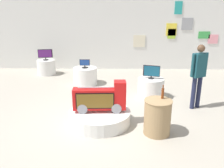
{
  "coord_description": "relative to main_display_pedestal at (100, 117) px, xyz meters",
  "views": [
    {
      "loc": [
        0.51,
        -5.39,
        2.68
      ],
      "look_at": [
        0.38,
        0.36,
        0.82
      ],
      "focal_mm": 37.83,
      "sensor_mm": 36.0,
      "label": 1
    }
  ],
  "objects": [
    {
      "name": "ground_plane",
      "position": [
        -0.1,
        0.19,
        -0.16
      ],
      "size": [
        30.0,
        30.0,
        0.0
      ],
      "primitive_type": "plane",
      "color": "#A8A091"
    },
    {
      "name": "display_pedestal_center_rear",
      "position": [
        -0.76,
        3.09,
        0.15
      ],
      "size": [
        0.87,
        0.87,
        0.61
      ],
      "primitive_type": "cylinder",
      "color": "silver",
      "rests_on": "ground"
    },
    {
      "name": "back_wall_display",
      "position": [
        -0.07,
        5.43,
        1.44
      ],
      "size": [
        12.35,
        0.13,
        3.2
      ],
      "color": "silver",
      "rests_on": "ground"
    },
    {
      "name": "display_pedestal_left_rear",
      "position": [
        1.46,
        1.77,
        0.15
      ],
      "size": [
        0.81,
        0.81,
        0.61
      ],
      "primitive_type": "cylinder",
      "color": "silver",
      "rests_on": "ground"
    },
    {
      "name": "novelty_firetruck_tv",
      "position": [
        0.02,
        -0.01,
        0.47
      ],
      "size": [
        1.26,
        0.39,
        0.75
      ],
      "color": "gray",
      "rests_on": "main_display_pedestal"
    },
    {
      "name": "tv_on_center_rear",
      "position": [
        -0.76,
        3.08,
        0.61
      ],
      "size": [
        0.37,
        0.23,
        0.31
      ],
      "color": "black",
      "rests_on": "display_pedestal_center_rear"
    },
    {
      "name": "shopper_browsing_near_truck",
      "position": [
        2.6,
        0.98,
        0.89
      ],
      "size": [
        0.5,
        0.36,
        1.78
      ],
      "color": "#1E233F",
      "rests_on": "ground"
    },
    {
      "name": "tv_on_left_rear",
      "position": [
        1.46,
        1.77,
        0.68
      ],
      "size": [
        0.5,
        0.18,
        0.41
      ],
      "color": "black",
      "rests_on": "display_pedestal_left_rear"
    },
    {
      "name": "main_display_pedestal",
      "position": [
        0.0,
        0.0,
        0.0
      ],
      "size": [
        1.49,
        1.49,
        0.31
      ],
      "primitive_type": "cylinder",
      "color": "silver",
      "rests_on": "ground"
    },
    {
      "name": "bottle_on_side_table",
      "position": [
        1.41,
        -0.37,
        0.76
      ],
      "size": [
        0.06,
        0.06,
        0.31
      ],
      "color": "brown",
      "rests_on": "side_table_round"
    },
    {
      "name": "side_table_round",
      "position": [
        1.31,
        -0.48,
        0.25
      ],
      "size": [
        0.61,
        0.61,
        0.79
      ],
      "color": "#9E7F56",
      "rests_on": "ground"
    },
    {
      "name": "tv_on_right_rear",
      "position": [
        -2.56,
        4.38,
        0.71
      ],
      "size": [
        0.58,
        0.22,
        0.45
      ],
      "color": "black",
      "rests_on": "display_pedestal_right_rear"
    },
    {
      "name": "display_pedestal_right_rear",
      "position": [
        -2.56,
        4.38,
        0.15
      ],
      "size": [
        0.75,
        0.75,
        0.61
      ],
      "primitive_type": "cylinder",
      "color": "silver",
      "rests_on": "ground"
    }
  ]
}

